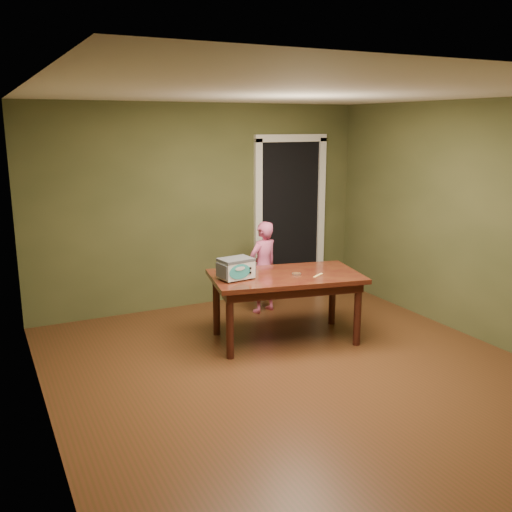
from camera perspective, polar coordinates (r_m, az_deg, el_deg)
name	(u,v)px	position (r m, az deg, el deg)	size (l,w,h in m)	color
floor	(299,374)	(5.59, 4.34, -11.69)	(5.00, 5.00, 0.00)	#522917
room_shell	(302,196)	(5.11, 4.67, 5.97)	(4.52, 5.02, 2.61)	brown
doorway	(279,215)	(8.23, 2.36, 4.12)	(1.10, 0.66, 2.25)	black
dining_table	(286,283)	(6.20, 2.98, -2.72)	(1.75, 1.20, 0.75)	#380F0C
toy_oven	(236,268)	(5.95, -2.02, -1.19)	(0.39, 0.29, 0.22)	#4C4F54
baking_pan	(297,274)	(6.14, 4.08, -1.80)	(0.10, 0.10, 0.02)	silver
spatula	(318,275)	(6.14, 6.23, -1.93)	(0.18, 0.03, 0.01)	#FFD36E
child	(263,267)	(7.16, 0.73, -1.13)	(0.42, 0.28, 1.16)	#DA5989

